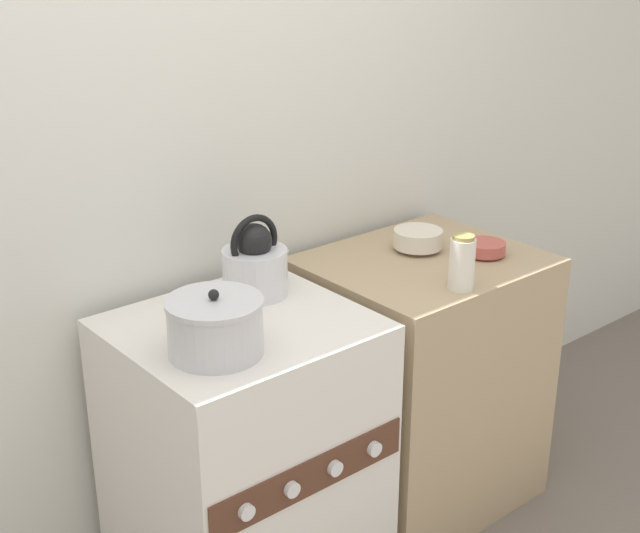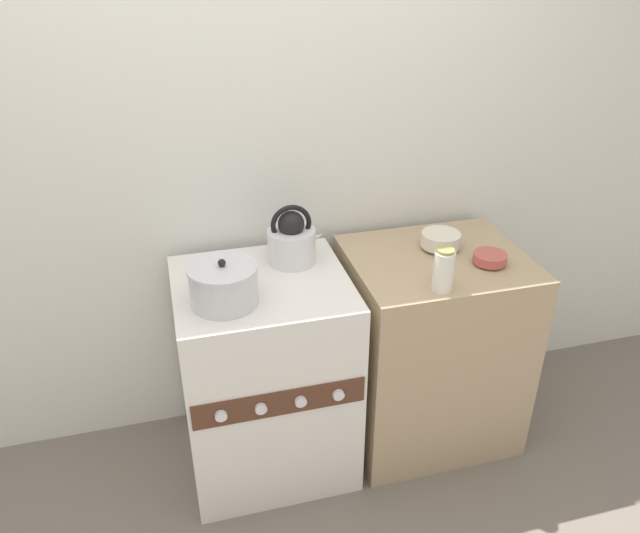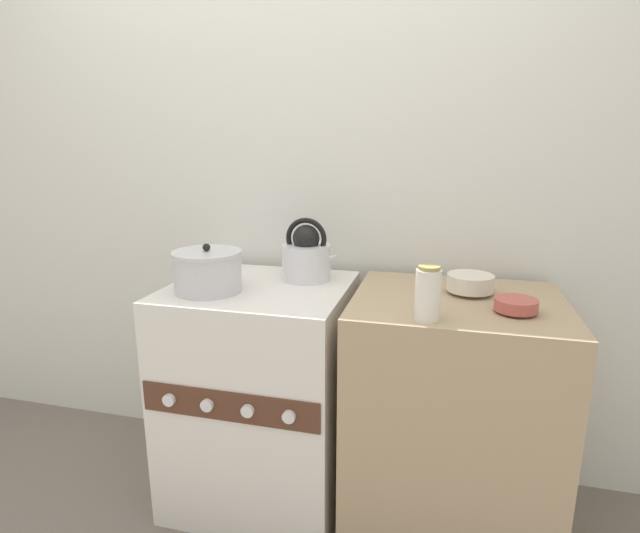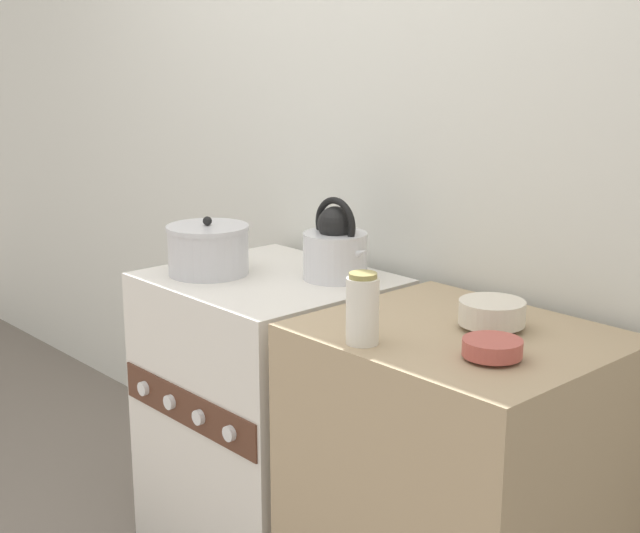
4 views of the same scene
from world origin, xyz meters
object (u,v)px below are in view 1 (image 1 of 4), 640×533
Objects in this scene: enamel_bowl at (418,239)px; small_ceramic_bowl at (485,248)px; kettle at (255,264)px; storage_jar at (462,263)px; cooking_pot at (215,327)px; stove at (245,460)px.

enamel_bowl is 1.22× the size of small_ceramic_bowl.
kettle is 1.46× the size of storage_jar.
cooking_pot is 1.06m from small_ceramic_bowl.
cooking_pot is at bearing -144.20° from stove.
stove is 3.56× the size of cooking_pot.
storage_jar is (-0.14, -0.31, 0.04)m from enamel_bowl.
stove is 0.58m from kettle.
cooking_pot is 1.88× the size of small_ceramic_bowl.
small_ceramic_bowl is (1.06, 0.01, -0.04)m from cooking_pot.
small_ceramic_bowl is at bearing -6.29° from stove.
stove is 0.87m from storage_jar.
stove is 6.68× the size of small_ceramic_bowl.
stove is at bearing -174.46° from enamel_bowl.
kettle is 0.39m from cooking_pot.
small_ceramic_bowl is (0.13, -0.18, -0.01)m from enamel_bowl.
storage_jar is at bearing -37.46° from kettle.
storage_jar is (0.64, -0.24, 0.54)m from stove.
small_ceramic_bowl is at bearing -52.58° from enamel_bowl.
kettle is at bearing 142.54° from storage_jar.
cooking_pot is 1.48× the size of storage_jar.
storage_jar is at bearing -113.61° from enamel_bowl.
stove is 0.56m from cooking_pot.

